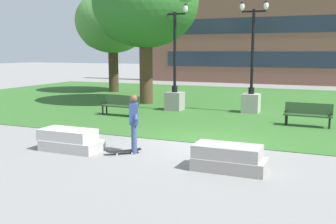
{
  "coord_description": "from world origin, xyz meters",
  "views": [
    {
      "loc": [
        3.69,
        -11.71,
        2.94
      ],
      "look_at": [
        -0.66,
        -1.4,
        1.2
      ],
      "focal_mm": 42.0,
      "sensor_mm": 36.0,
      "label": 1
    }
  ],
  "objects_px": {
    "skateboard": "(124,151)",
    "park_bench_far_left": "(308,113)",
    "concrete_block_center": "(70,140)",
    "person_skateboarder": "(134,120)",
    "lamp_post_right": "(251,91)",
    "lamp_post_left": "(175,89)",
    "park_bench_near_right": "(121,104)",
    "concrete_block_left": "(229,158)"
  },
  "relations": [
    {
      "from": "concrete_block_left",
      "to": "person_skateboarder",
      "type": "bearing_deg",
      "value": 169.03
    },
    {
      "from": "park_bench_near_right",
      "to": "lamp_post_left",
      "type": "xyz_separation_m",
      "value": [
        1.67,
        2.49,
        0.53
      ]
    },
    {
      "from": "concrete_block_center",
      "to": "skateboard",
      "type": "xyz_separation_m",
      "value": [
        1.69,
        0.26,
        -0.22
      ]
    },
    {
      "from": "concrete_block_left",
      "to": "lamp_post_left",
      "type": "distance_m",
      "value": 10.07
    },
    {
      "from": "person_skateboarder",
      "to": "lamp_post_right",
      "type": "height_order",
      "value": "lamp_post_right"
    },
    {
      "from": "concrete_block_center",
      "to": "lamp_post_right",
      "type": "bearing_deg",
      "value": 69.09
    },
    {
      "from": "park_bench_far_left",
      "to": "lamp_post_left",
      "type": "xyz_separation_m",
      "value": [
        -6.41,
        1.92,
        0.53
      ]
    },
    {
      "from": "skateboard",
      "to": "lamp_post_right",
      "type": "height_order",
      "value": "lamp_post_right"
    },
    {
      "from": "concrete_block_center",
      "to": "person_skateboarder",
      "type": "distance_m",
      "value": 2.08
    },
    {
      "from": "person_skateboarder",
      "to": "concrete_block_left",
      "type": "bearing_deg",
      "value": -10.97
    },
    {
      "from": "person_skateboarder",
      "to": "park_bench_far_left",
      "type": "height_order",
      "value": "person_skateboarder"
    },
    {
      "from": "concrete_block_center",
      "to": "park_bench_far_left",
      "type": "distance_m",
      "value": 9.21
    },
    {
      "from": "park_bench_near_right",
      "to": "lamp_post_left",
      "type": "bearing_deg",
      "value": 56.24
    },
    {
      "from": "concrete_block_center",
      "to": "concrete_block_left",
      "type": "xyz_separation_m",
      "value": [
        4.86,
        -0.1,
        0.0
      ]
    },
    {
      "from": "park_bench_far_left",
      "to": "lamp_post_left",
      "type": "distance_m",
      "value": 6.71
    },
    {
      "from": "person_skateboarder",
      "to": "skateboard",
      "type": "height_order",
      "value": "person_skateboarder"
    },
    {
      "from": "skateboard",
      "to": "person_skateboarder",
      "type": "bearing_deg",
      "value": 43.61
    },
    {
      "from": "concrete_block_left",
      "to": "person_skateboarder",
      "type": "relative_size",
      "value": 1.05
    },
    {
      "from": "lamp_post_left",
      "to": "concrete_block_left",
      "type": "bearing_deg",
      "value": -60.4
    },
    {
      "from": "lamp_post_left",
      "to": "concrete_block_center",
      "type": "bearing_deg",
      "value": -89.34
    },
    {
      "from": "person_skateboarder",
      "to": "park_bench_near_right",
      "type": "bearing_deg",
      "value": 123.02
    },
    {
      "from": "concrete_block_left",
      "to": "concrete_block_center",
      "type": "bearing_deg",
      "value": 178.87
    },
    {
      "from": "skateboard",
      "to": "park_bench_far_left",
      "type": "bearing_deg",
      "value": 54.38
    },
    {
      "from": "person_skateboarder",
      "to": "lamp_post_left",
      "type": "relative_size",
      "value": 0.33
    },
    {
      "from": "lamp_post_left",
      "to": "lamp_post_right",
      "type": "bearing_deg",
      "value": 10.72
    },
    {
      "from": "person_skateboarder",
      "to": "lamp_post_left",
      "type": "height_order",
      "value": "lamp_post_left"
    },
    {
      "from": "skateboard",
      "to": "concrete_block_center",
      "type": "bearing_deg",
      "value": -171.38
    },
    {
      "from": "person_skateboarder",
      "to": "skateboard",
      "type": "xyz_separation_m",
      "value": [
        -0.23,
        -0.22,
        -0.88
      ]
    },
    {
      "from": "concrete_block_center",
      "to": "lamp_post_right",
      "type": "relative_size",
      "value": 0.36
    },
    {
      "from": "concrete_block_center",
      "to": "park_bench_far_left",
      "type": "xyz_separation_m",
      "value": [
        6.31,
        6.71,
        0.23
      ]
    },
    {
      "from": "person_skateboarder",
      "to": "park_bench_near_right",
      "type": "height_order",
      "value": "person_skateboarder"
    },
    {
      "from": "concrete_block_center",
      "to": "lamp_post_left",
      "type": "bearing_deg",
      "value": 90.66
    },
    {
      "from": "concrete_block_center",
      "to": "lamp_post_left",
      "type": "height_order",
      "value": "lamp_post_left"
    },
    {
      "from": "skateboard",
      "to": "park_bench_far_left",
      "type": "height_order",
      "value": "park_bench_far_left"
    },
    {
      "from": "person_skateboarder",
      "to": "skateboard",
      "type": "distance_m",
      "value": 0.94
    },
    {
      "from": "concrete_block_center",
      "to": "lamp_post_right",
      "type": "height_order",
      "value": "lamp_post_right"
    },
    {
      "from": "person_skateboarder",
      "to": "park_bench_near_right",
      "type": "relative_size",
      "value": 0.94
    },
    {
      "from": "concrete_block_left",
      "to": "skateboard",
      "type": "bearing_deg",
      "value": 173.67
    },
    {
      "from": "concrete_block_center",
      "to": "skateboard",
      "type": "distance_m",
      "value": 1.72
    },
    {
      "from": "park_bench_far_left",
      "to": "lamp_post_right",
      "type": "xyz_separation_m",
      "value": [
        -2.75,
        2.62,
        0.54
      ]
    },
    {
      "from": "park_bench_near_right",
      "to": "park_bench_far_left",
      "type": "relative_size",
      "value": 1.0
    },
    {
      "from": "concrete_block_center",
      "to": "lamp_post_left",
      "type": "relative_size",
      "value": 0.36
    }
  ]
}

